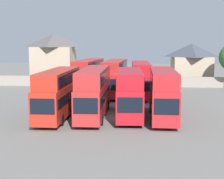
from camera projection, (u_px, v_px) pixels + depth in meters
The scene contains 11 objects.
ground at pixel (119, 92), 52.34m from camera, with size 140.00×140.00×0.00m, color slate.
depot_boundary_wall at pixel (121, 82), 58.11m from camera, with size 56.00×0.50×1.80m, color gray.
bus_1 at pixel (58, 91), 34.26m from camera, with size 2.66×11.41×4.91m.
bus_2 at pixel (94, 90), 34.60m from camera, with size 2.59×11.84×5.05m.
bus_3 at pixel (129, 91), 34.37m from camera, with size 2.89×10.31×4.87m.
bus_4 at pixel (163, 91), 33.76m from camera, with size 2.72×10.96×4.97m.
bus_5 at pixel (89, 75), 48.73m from camera, with size 3.45×11.91×5.19m.
bus_6 at pixel (115, 76), 48.24m from camera, with size 3.34×11.40×5.13m.
bus_7 at pixel (141, 77), 47.91m from camera, with size 2.76×12.05×4.83m.
house_terrace_left at pixel (54, 57), 66.04m from camera, with size 8.26×7.35×9.40m.
house_terrace_centre at pixel (191, 63), 63.49m from camera, with size 7.47×7.83×7.52m.
Camera 1 is at (2.65, -33.70, 7.78)m, focal length 53.00 mm.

